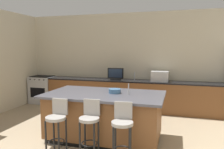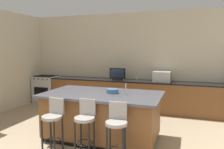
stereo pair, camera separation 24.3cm
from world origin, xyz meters
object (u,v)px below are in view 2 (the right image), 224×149
Objects in this scene: range_oven at (47,89)px; tv_monitor at (117,74)px; bar_stool_right at (117,128)px; kitchen_island at (102,116)px; microwave at (162,77)px; bar_stool_center at (85,123)px; bar_stool_left at (53,121)px; fruit_bowl at (112,91)px.

range_oven is 1.90× the size of tv_monitor.
bar_stool_right is (3.54, -3.13, 0.13)m from range_oven.
kitchen_island is at bearing -79.92° from tv_monitor.
range_oven is at bearing -179.98° from microwave.
bar_stool_center is 0.99× the size of bar_stool_right.
kitchen_island is at bearing -37.68° from range_oven.
range_oven is at bearing 130.35° from bar_stool_center.
microwave is at bearing 65.72° from bar_stool_left.
tv_monitor is (-0.40, 2.23, 0.58)m from kitchen_island.
bar_stool_center is at bearing -90.17° from kitchen_island.
microwave is 1.99× the size of fruit_bowl.
kitchen_island is 3.74m from range_oven.
microwave is 1.30m from tv_monitor.
bar_stool_right is (0.58, -0.08, 0.01)m from bar_stool_center.
microwave is at bearing 0.02° from range_oven.
fruit_bowl is at bearing 73.55° from bar_stool_center.
range_oven is (-2.96, 2.28, -0.02)m from kitchen_island.
tv_monitor is 0.49× the size of bar_stool_right.
bar_stool_left is 3.96× the size of fruit_bowl.
microwave reaches higher than fruit_bowl.
microwave is (0.90, 2.28, 0.56)m from kitchen_island.
kitchen_island is 1.04m from bar_stool_left.
microwave reaches higher than range_oven.
kitchen_island is 4.85× the size of tv_monitor.
tv_monitor reaches higher than kitchen_island.
bar_stool_left is 0.98× the size of bar_stool_right.
bar_stool_center is at bearing -102.72° from fruit_bowl.
bar_stool_center reaches higher than bar_stool_left.
bar_stool_right is at bearing -95.84° from microwave.
tv_monitor is 0.50× the size of bar_stool_center.
microwave is at bearing 68.48° from kitchen_island.
kitchen_island is 2.34m from tv_monitor.
tv_monitor is at bearing 105.21° from fruit_bowl.
fruit_bowl reaches higher than bar_stool_right.
microwave is 1.00× the size of tv_monitor.
bar_stool_right reaches higher than kitchen_island.
tv_monitor is 0.50× the size of bar_stool_left.
kitchen_island is at bearing -157.12° from fruit_bowl.
bar_stool_left is at bearing -128.94° from fruit_bowl.
tv_monitor is (-1.30, -0.05, 0.02)m from microwave.
fruit_bowl is at bearing 104.88° from bar_stool_right.
fruit_bowl reaches higher than bar_stool_center.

